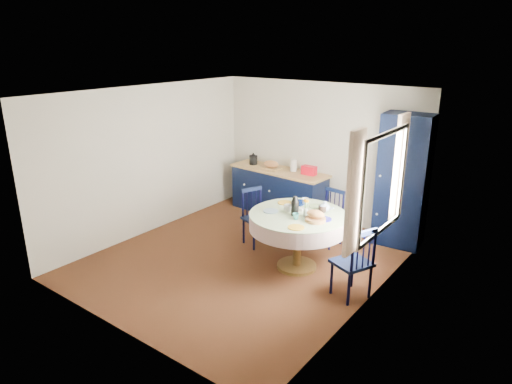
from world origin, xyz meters
TOP-DOWN VIEW (x-y plane):
  - floor at (0.00, 0.00)m, footprint 4.50×4.50m
  - ceiling at (0.00, 0.00)m, footprint 4.50×4.50m
  - wall_back at (0.00, 2.25)m, footprint 4.00×0.02m
  - wall_left at (-2.00, 0.00)m, footprint 0.02×4.50m
  - wall_right at (2.00, 0.00)m, footprint 0.02×4.50m
  - window at (1.95, 0.30)m, footprint 0.10×1.74m
  - kitchen_counter at (-0.68, 1.96)m, footprint 1.98×0.71m
  - pantry_cabinet at (1.66, 2.00)m, footprint 0.79×0.60m
  - dining_table at (0.81, 0.26)m, footprint 1.39×1.39m
  - chair_left at (-0.19, 0.59)m, footprint 0.52×0.53m
  - chair_far at (0.76, 1.30)m, footprint 0.45×0.43m
  - chair_right at (1.81, 0.00)m, footprint 0.56×0.57m
  - mug_a at (0.64, 0.25)m, footprint 0.13×0.13m
  - mug_b at (0.88, 0.07)m, footprint 0.09×0.09m
  - mug_c at (1.05, 0.52)m, footprint 0.13×0.13m
  - mug_d at (0.68, 0.64)m, footprint 0.11×0.11m
  - cobalt_bowl at (0.62, 0.58)m, footprint 0.22×0.22m

SIDE VIEW (x-z plane):
  - floor at x=0.00m, z-range 0.00..0.00m
  - kitchen_counter at x=-0.68m, z-range -0.10..1.01m
  - chair_far at x=0.76m, z-range 0.01..0.91m
  - chair_left at x=-0.19m, z-range 0.01..0.93m
  - chair_right at x=1.81m, z-range 0.01..0.99m
  - dining_table at x=0.81m, z-range 0.15..1.28m
  - cobalt_bowl at x=0.62m, z-range 0.84..0.90m
  - mug_b at x=0.88m, z-range 0.84..0.93m
  - mug_d at x=0.68m, z-range 0.84..0.95m
  - mug_a at x=0.64m, z-range 0.84..0.95m
  - mug_c at x=1.05m, z-range 0.84..0.95m
  - pantry_cabinet at x=1.66m, z-range 0.00..2.13m
  - wall_back at x=0.00m, z-range 0.00..2.50m
  - wall_left at x=-2.00m, z-range 0.00..2.50m
  - wall_right at x=2.00m, z-range 0.00..2.50m
  - window at x=1.95m, z-range 0.80..2.25m
  - ceiling at x=0.00m, z-range 2.50..2.50m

